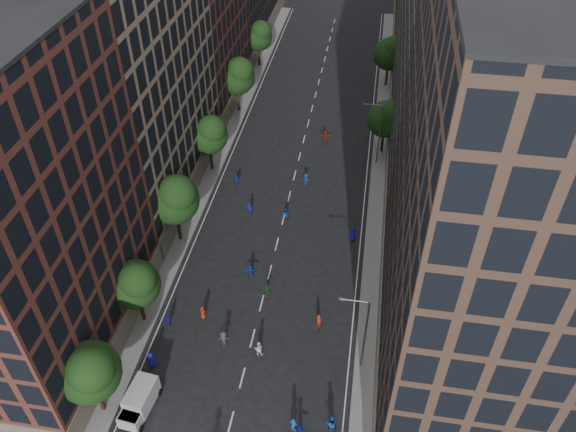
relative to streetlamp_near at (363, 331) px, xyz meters
The scene contains 36 objects.
ground 30.30m from the streetlamp_near, 110.32° to the left, with size 240.00×240.00×0.00m, color black.
sidewalk_left 42.27m from the streetlamp_near, 122.21° to the left, with size 4.00×105.00×0.15m, color slate.
sidewalk_right 35.90m from the streetlamp_near, 87.37° to the left, with size 4.00×105.00×0.15m, color slate.
bldg_left_a 30.99m from the streetlamp_near, behind, with size 14.00×22.00×30.00m, color #562821.
bldg_left_b 39.13m from the streetlamp_near, 141.93° to the left, with size 14.00×26.00×34.00m, color #826C55.
bldg_left_c 55.29m from the streetlamp_near, 122.56° to the left, with size 14.00×20.00×28.00m, color #562821.
bldg_right_a 15.75m from the streetlamp_near, 19.17° to the left, with size 14.00×30.00×36.00m, color #453025.
bldg_right_b 35.03m from the streetlamp_near, 74.90° to the left, with size 14.00×28.00×33.00m, color #645C53.
tree_left_0 22.89m from the streetlamp_near, 159.12° to the right, with size 5.20×5.20×8.83m.
tree_left_1 21.47m from the streetlamp_near, behind, with size 4.80×4.80×8.21m.
tree_left_2 25.48m from the streetlamp_near, 147.07° to the left, with size 5.60×5.60×9.45m.
tree_left_3 35.12m from the streetlamp_near, 127.52° to the left, with size 5.00×5.00×8.58m.
tree_left_4 48.78m from the streetlamp_near, 115.99° to the left, with size 5.40×5.40×9.08m.
tree_left_5 63.57m from the streetlamp_near, 109.66° to the left, with size 4.80×4.80×8.33m.
tree_right_a 35.87m from the streetlamp_near, 88.38° to the left, with size 5.00×5.00×8.39m.
tree_right_b 55.86m from the streetlamp_near, 88.95° to the left, with size 5.20×5.20×8.83m.
streetlamp_near is the anchor object (origin of this frame).
streetlamp_far 33.00m from the streetlamp_near, 90.00° to the left, with size 2.64×0.22×9.06m.
cargo_van 20.18m from the streetlamp_near, 157.89° to the right, with size 2.56×4.62×2.35m.
skater_0 19.58m from the streetlamp_near, behind, with size 0.89×0.58×1.83m, color #17139E.
skater_1 9.85m from the streetlamp_near, 123.86° to the right, with size 0.70×0.46×1.92m, color #13489C.
skater_2 8.12m from the streetlamp_near, 105.60° to the right, with size 0.94×0.73×1.93m, color #1342A2.
skater_4 19.44m from the streetlamp_near, behind, with size 0.87×0.36×1.49m, color #1E16B9.
skater_5 9.87m from the streetlamp_near, 119.55° to the right, with size 1.41×0.45×1.52m, color #121A92.
skater_6 16.66m from the streetlamp_near, 168.71° to the left, with size 0.77×0.50×1.57m, color maroon.
skater_7 7.24m from the streetlamp_near, 136.61° to the left, with size 0.61×0.40×1.68m, color #983119.
skater_8 10.31m from the streetlamp_near, behind, with size 0.85×0.66×1.75m, color white.
skater_9 13.59m from the streetlamp_near, behind, with size 1.13×0.65×1.74m, color #3A393E.
skater_10 13.12m from the streetlamp_near, 144.03° to the left, with size 0.91×0.38×1.56m, color #1D6229.
skater_11 16.13m from the streetlamp_near, 142.20° to the left, with size 1.47×0.47×1.59m, color #1435A8.
skater_12 17.77m from the streetlamp_near, 96.22° to the left, with size 0.85×0.55×1.73m, color #1515B0.
skater_13 24.83m from the streetlamp_near, 126.52° to the left, with size 0.63×0.41×1.72m, color #141AA5.
skater_14 22.36m from the streetlamp_near, 117.35° to the left, with size 0.78×0.60×1.60m, color #144AA6.
skater_15 28.42m from the streetlamp_near, 107.84° to the left, with size 1.07×0.61×1.65m, color navy.
skater_16 30.85m from the streetlamp_near, 124.81° to the left, with size 0.96×0.40×1.64m, color #1735BC.
skater_17 38.17m from the streetlamp_near, 101.14° to the left, with size 1.64×0.52×1.77m, color #9F301A.
Camera 1 is at (8.84, -19.23, 44.58)m, focal length 35.00 mm.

